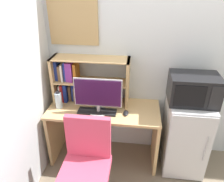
% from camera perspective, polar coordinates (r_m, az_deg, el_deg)
% --- Properties ---
extents(desk, '(1.29, 0.57, 0.73)m').
position_cam_1_polar(desk, '(2.64, -2.10, -8.63)').
color(desk, tan).
rests_on(desk, ground_plane).
extents(hutch_bookshelf, '(0.89, 0.26, 0.55)m').
position_cam_1_polar(hutch_bookshelf, '(2.59, -8.80, 3.17)').
color(hutch_bookshelf, tan).
rests_on(hutch_bookshelf, desk).
extents(monitor, '(0.53, 0.21, 0.41)m').
position_cam_1_polar(monitor, '(2.34, -3.74, -1.09)').
color(monitor, '#B7B7BC').
rests_on(monitor, desk).
extents(keyboard, '(0.43, 0.14, 0.02)m').
position_cam_1_polar(keyboard, '(2.45, -3.95, -5.42)').
color(keyboard, black).
rests_on(keyboard, desk).
extents(computer_mouse, '(0.06, 0.11, 0.03)m').
position_cam_1_polar(computer_mouse, '(2.42, 3.69, -5.80)').
color(computer_mouse, black).
rests_on(computer_mouse, desk).
extents(water_bottle, '(0.08, 0.08, 0.21)m').
position_cam_1_polar(water_bottle, '(2.56, -13.90, -2.33)').
color(water_bottle, silver).
rests_on(water_bottle, desk).
extents(mini_fridge, '(0.46, 0.55, 0.90)m').
position_cam_1_polar(mini_fridge, '(2.72, 18.55, -10.89)').
color(mini_fridge, silver).
rests_on(mini_fridge, ground_plane).
extents(microwave, '(0.50, 0.36, 0.31)m').
position_cam_1_polar(microwave, '(2.41, 20.66, 0.52)').
color(microwave, black).
rests_on(microwave, mini_fridge).
extents(desk_chair, '(0.53, 0.53, 0.94)m').
position_cam_1_polar(desk_chair, '(2.27, -6.73, -20.28)').
color(desk_chair, black).
rests_on(desk_chair, ground_plane).
extents(wall_corkboard, '(0.55, 0.02, 0.48)m').
position_cam_1_polar(wall_corkboard, '(2.52, -10.15, 17.23)').
color(wall_corkboard, tan).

